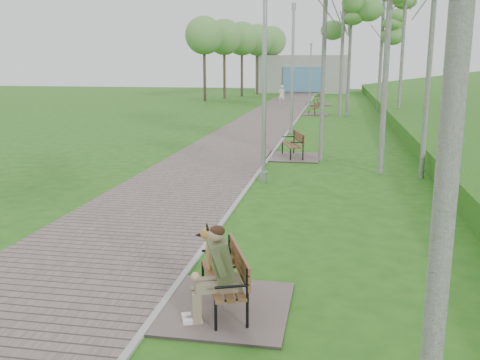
# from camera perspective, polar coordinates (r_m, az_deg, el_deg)

# --- Properties ---
(ground) EXTENTS (120.00, 120.00, 0.00)m
(ground) POSITION_cam_1_polar(r_m,az_deg,el_deg) (10.12, -3.38, -6.70)
(ground) COLOR #235615
(ground) RESTS_ON ground
(walkway) EXTENTS (3.50, 67.00, 0.04)m
(walkway) POSITION_cam_1_polar(r_m,az_deg,el_deg) (31.22, 2.80, 6.42)
(walkway) COLOR #62544F
(walkway) RESTS_ON ground
(kerb) EXTENTS (0.10, 67.00, 0.05)m
(kerb) POSITION_cam_1_polar(r_m,az_deg,el_deg) (31.04, 6.03, 6.34)
(kerb) COLOR #999993
(kerb) RESTS_ON ground
(building_north) EXTENTS (10.00, 5.20, 4.00)m
(building_north) POSITION_cam_1_polar(r_m,az_deg,el_deg) (60.39, 6.80, 11.16)
(building_north) COLOR #9E9E99
(building_north) RESTS_ON ground
(bench_main) EXTENTS (1.72, 1.91, 1.50)m
(bench_main) POSITION_cam_1_polar(r_m,az_deg,el_deg) (7.37, -2.25, -10.72)
(bench_main) COLOR #62544F
(bench_main) RESTS_ON ground
(bench_second) EXTENTS (1.83, 2.03, 1.12)m
(bench_second) POSITION_cam_1_polar(r_m,az_deg,el_deg) (19.00, 5.61, 3.01)
(bench_second) COLOR #62544F
(bench_second) RESTS_ON ground
(bench_third) EXTENTS (1.63, 1.81, 1.00)m
(bench_third) POSITION_cam_1_polar(r_m,az_deg,el_deg) (34.88, 7.99, 7.22)
(bench_third) COLOR #62544F
(bench_third) RESTS_ON ground
(bench_far) EXTENTS (2.01, 2.23, 1.23)m
(bench_far) POSITION_cam_1_polar(r_m,az_deg,el_deg) (43.03, 8.39, 8.25)
(bench_far) COLOR #62544F
(bench_far) RESTS_ON ground
(lamp_post_near) EXTENTS (0.20, 0.20, 5.17)m
(lamp_post_near) POSITION_cam_1_polar(r_m,az_deg,el_deg) (14.78, 2.61, 8.97)
(lamp_post_near) COLOR #9FA1A7
(lamp_post_near) RESTS_ON ground
(lamp_post_second) EXTENTS (0.23, 0.23, 5.91)m
(lamp_post_second) POSITION_cam_1_polar(r_m,az_deg,el_deg) (25.20, 5.61, 11.17)
(lamp_post_second) COLOR #9FA1A7
(lamp_post_second) RESTS_ON ground
(lamp_post_third) EXTENTS (0.18, 0.18, 4.62)m
(lamp_post_third) POSITION_cam_1_polar(r_m,az_deg,el_deg) (39.98, 7.51, 10.74)
(lamp_post_third) COLOR #9FA1A7
(lamp_post_third) RESTS_ON ground
(pedestrian_near) EXTENTS (0.64, 0.51, 1.54)m
(pedestrian_near) POSITION_cam_1_polar(r_m,az_deg,el_deg) (42.42, 4.45, 9.02)
(pedestrian_near) COLOR white
(pedestrian_near) RESTS_ON ground
(birch_far_a) EXTENTS (2.25, 2.25, 7.68)m
(birch_far_a) POSITION_cam_1_polar(r_m,az_deg,el_deg) (38.17, 15.75, 16.12)
(birch_far_a) COLOR silver
(birch_far_a) RESTS_ON ground
(birch_far_b) EXTENTS (2.57, 2.57, 7.88)m
(birch_far_b) POSITION_cam_1_polar(r_m,az_deg,el_deg) (34.31, 11.80, 17.04)
(birch_far_b) COLOR silver
(birch_far_b) RESTS_ON ground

